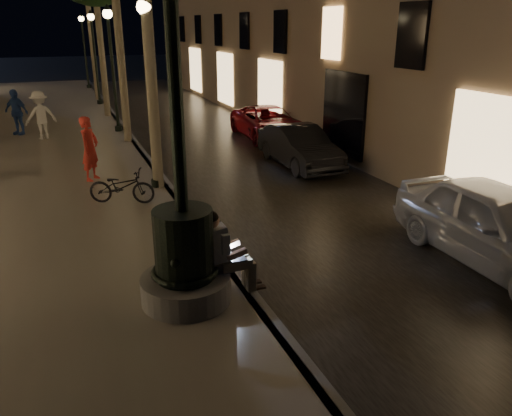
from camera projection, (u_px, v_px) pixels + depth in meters
name	position (u px, v px, depth m)	size (l,w,h in m)	color
ground	(130.00, 140.00, 19.59)	(120.00, 120.00, 0.00)	black
cobble_lane	(204.00, 134.00, 20.62)	(6.00, 45.00, 0.02)	black
promenade	(19.00, 146.00, 18.17)	(8.00, 45.00, 0.20)	slate
curb_strip	(130.00, 138.00, 19.56)	(0.25, 45.00, 0.20)	#59595B
fountain_lamppost	(184.00, 240.00, 7.48)	(1.40, 1.40, 5.21)	#59595B
seated_man_laptop	(223.00, 250.00, 7.79)	(1.05, 0.36, 1.42)	tan
lamp_curb_a	(148.00, 69.00, 12.26)	(0.36, 0.36, 4.81)	black
lamp_curb_b	(111.00, 53.00, 19.24)	(0.36, 0.36, 4.81)	black
lamp_curb_c	(94.00, 46.00, 26.22)	(0.36, 0.36, 4.81)	black
lamp_curb_d	(84.00, 41.00, 33.20)	(0.36, 0.36, 4.81)	black
car_front	(499.00, 226.00, 9.21)	(1.81, 4.50, 1.53)	#B3B6BC
car_second	(299.00, 147.00, 15.75)	(1.36, 3.89, 1.28)	black
car_third	(268.00, 123.00, 19.74)	(2.06, 4.46, 1.24)	maroon
pedestrian_red	(90.00, 149.00, 13.60)	(0.64, 0.42, 1.76)	red
pedestrian_white	(41.00, 115.00, 18.59)	(1.15, 0.66, 1.77)	silver
pedestrian_blue	(16.00, 112.00, 19.37)	(1.02, 0.43, 1.75)	#274792
bicycle	(122.00, 186.00, 11.94)	(0.55, 1.58, 0.83)	black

